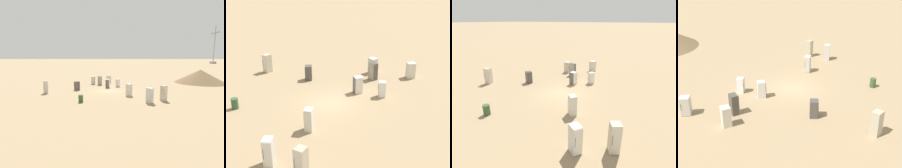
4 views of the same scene
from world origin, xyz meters
The scene contains 12 objects.
ground_plane centered at (0.00, 0.00, 0.00)m, with size 1000.00×1000.00×0.00m, color #9E8460.
discarded_fridge_0 centered at (-3.21, -0.31, 0.75)m, with size 0.87×0.80×1.51m.
discarded_fridge_1 centered at (-7.40, -3.35, 0.79)m, with size 0.69×0.80×1.57m.
discarded_fridge_2 centered at (7.26, 4.95, 0.91)m, with size 0.91×0.95×1.82m.
discarded_fridge_3 centered at (-0.97, -5.35, 0.72)m, with size 0.92×0.94×1.44m.
discarded_fridge_4 centered at (-4.48, 1.51, 0.70)m, with size 0.82×0.81×1.40m.
discarded_fridge_5 centered at (6.13, 6.94, 0.96)m, with size 0.88×0.85×1.92m.
discarded_fridge_6 centered at (-9.70, -0.25, 0.78)m, with size 0.98×0.97×1.56m.
discarded_fridge_7 centered at (1.61, -9.54, 0.94)m, with size 0.93×0.83×1.89m.
discarded_fridge_8 centered at (3.41, 2.85, 0.86)m, with size 0.92×0.92×1.71m.
discarded_fridge_9 centered at (-6.28, -1.95, 0.85)m, with size 0.63×0.81×1.70m.
rusty_barrel centered at (6.87, -3.32, 0.44)m, with size 0.55×0.55×0.89m.
Camera 3 is at (14.93, 8.45, 7.44)m, focal length 28.00 mm.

